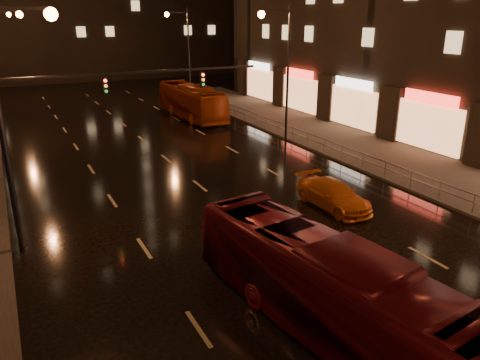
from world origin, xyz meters
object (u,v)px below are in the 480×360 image
object	(u,v)px
bus_curb	(191,101)
taxi_near	(338,269)
taxi_far	(333,195)
bus_red	(326,287)

from	to	relation	value
bus_curb	taxi_near	size ratio (longest dim) A/B	2.96
bus_curb	taxi_far	xyz separation A→B (m)	(-1.69, -23.82, -0.89)
taxi_far	taxi_near	bearing A→B (deg)	-127.95
taxi_near	bus_red	bearing A→B (deg)	-135.12
bus_curb	taxi_near	distance (m)	30.36
bus_red	taxi_near	bearing A→B (deg)	35.21
bus_red	taxi_near	world-z (taller)	bus_red
taxi_near	taxi_far	world-z (taller)	taxi_far
bus_red	taxi_far	distance (m)	10.05
bus_red	taxi_near	xyz separation A→B (m)	(2.00, 1.84, -0.86)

